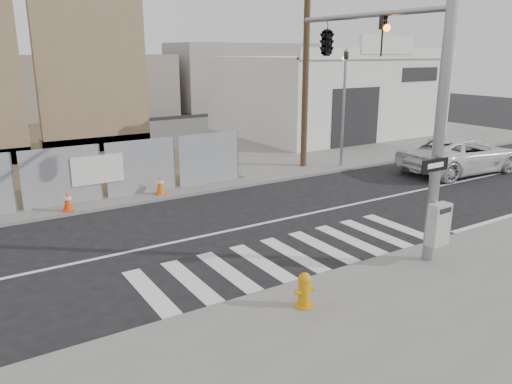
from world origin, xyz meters
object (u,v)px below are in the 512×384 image
suv (461,154)px  auto_shop (325,94)px  fire_hydrant (304,290)px  traffic_cone_c (67,201)px  traffic_cone_d (160,185)px  signal_pole (360,67)px

suv → auto_shop: bearing=-6.4°
fire_hydrant → suv: (13.53, 6.18, 0.32)m
traffic_cone_c → traffic_cone_d: size_ratio=0.95×
signal_pole → traffic_cone_c: size_ratio=10.30×
suv → traffic_cone_d: 13.25m
fire_hydrant → traffic_cone_c: bearing=127.4°
signal_pole → suv: bearing=18.6°
fire_hydrant → traffic_cone_d: (0.72, 9.57, -0.02)m
fire_hydrant → traffic_cone_d: 9.60m
signal_pole → auto_shop: bearing=52.5°
auto_shop → traffic_cone_c: 20.35m
traffic_cone_d → traffic_cone_c: bearing=-175.0°
signal_pole → fire_hydrant: 6.67m
fire_hydrant → traffic_cone_c: 9.65m
signal_pole → suv: signal_pole is taller
fire_hydrant → traffic_cone_c: size_ratio=1.10×
auto_shop → suv: auto_shop is taller
suv → traffic_cone_d: (-12.81, 3.39, -0.34)m
traffic_cone_d → fire_hydrant: bearing=-94.3°
auto_shop → suv: bearing=-100.0°
suv → traffic_cone_c: (-16.16, 3.10, -0.36)m
fire_hydrant → traffic_cone_c: (-2.64, 9.28, -0.04)m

